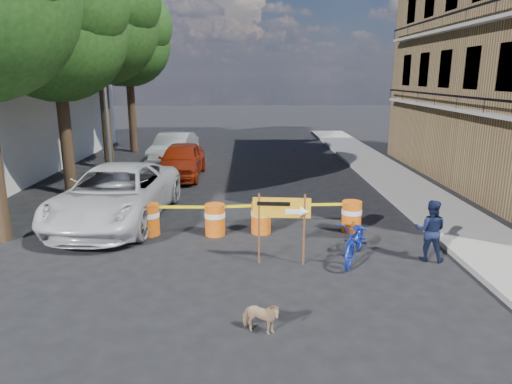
{
  "coord_description": "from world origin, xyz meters",
  "views": [
    {
      "loc": [
        -0.11,
        -9.93,
        4.39
      ],
      "look_at": [
        0.13,
        2.13,
        1.3
      ],
      "focal_mm": 32.0,
      "sensor_mm": 36.0,
      "label": 1
    }
  ],
  "objects_px": {
    "barrel_far_left": "(149,219)",
    "detour_sign": "(289,213)",
    "pedestrian": "(430,230)",
    "barrel_mid_right": "(261,217)",
    "suv_white": "(116,194)",
    "dog": "(260,318)",
    "sedan_silver": "(174,148)",
    "bicycle": "(356,221)",
    "sedan_red": "(181,160)",
    "barrel_far_right": "(351,216)",
    "barrel_mid_left": "(215,219)"
  },
  "relations": [
    {
      "from": "barrel_mid_left",
      "to": "barrel_mid_right",
      "type": "relative_size",
      "value": 1.0
    },
    {
      "from": "barrel_mid_left",
      "to": "sedan_red",
      "type": "relative_size",
      "value": 0.2
    },
    {
      "from": "barrel_far_right",
      "to": "pedestrian",
      "type": "height_order",
      "value": "pedestrian"
    },
    {
      "from": "barrel_far_left",
      "to": "barrel_mid_right",
      "type": "distance_m",
      "value": 3.16
    },
    {
      "from": "barrel_mid_right",
      "to": "pedestrian",
      "type": "bearing_deg",
      "value": -27.02
    },
    {
      "from": "barrel_far_left",
      "to": "barrel_mid_left",
      "type": "height_order",
      "value": "same"
    },
    {
      "from": "detour_sign",
      "to": "pedestrian",
      "type": "bearing_deg",
      "value": 8.4
    },
    {
      "from": "dog",
      "to": "suv_white",
      "type": "relative_size",
      "value": 0.12
    },
    {
      "from": "suv_white",
      "to": "barrel_mid_left",
      "type": "bearing_deg",
      "value": -18.88
    },
    {
      "from": "dog",
      "to": "sedan_silver",
      "type": "xyz_separation_m",
      "value": [
        -3.98,
        16.19,
        0.46
      ]
    },
    {
      "from": "barrel_mid_left",
      "to": "suv_white",
      "type": "height_order",
      "value": "suv_white"
    },
    {
      "from": "barrel_far_left",
      "to": "bicycle",
      "type": "xyz_separation_m",
      "value": [
        5.39,
        -1.95,
        0.53
      ]
    },
    {
      "from": "detour_sign",
      "to": "barrel_mid_right",
      "type": "bearing_deg",
      "value": 109.55
    },
    {
      "from": "barrel_mid_right",
      "to": "barrel_far_right",
      "type": "xyz_separation_m",
      "value": [
        2.61,
        0.08,
        0.0
      ]
    },
    {
      "from": "suv_white",
      "to": "sedan_silver",
      "type": "relative_size",
      "value": 1.32
    },
    {
      "from": "barrel_far_left",
      "to": "barrel_mid_right",
      "type": "relative_size",
      "value": 1.0
    },
    {
      "from": "sedan_silver",
      "to": "barrel_mid_right",
      "type": "bearing_deg",
      "value": -62.5
    },
    {
      "from": "barrel_mid_left",
      "to": "sedan_silver",
      "type": "xyz_separation_m",
      "value": [
        -2.85,
        11.07,
        0.29
      ]
    },
    {
      "from": "barrel_mid_left",
      "to": "detour_sign",
      "type": "relative_size",
      "value": 0.52
    },
    {
      "from": "dog",
      "to": "sedan_silver",
      "type": "bearing_deg",
      "value": 33.38
    },
    {
      "from": "detour_sign",
      "to": "suv_white",
      "type": "distance_m",
      "value": 6.08
    },
    {
      "from": "suv_white",
      "to": "dog",
      "type": "bearing_deg",
      "value": -52.28
    },
    {
      "from": "detour_sign",
      "to": "suv_white",
      "type": "bearing_deg",
      "value": 150.62
    },
    {
      "from": "bicycle",
      "to": "suv_white",
      "type": "relative_size",
      "value": 0.33
    },
    {
      "from": "barrel_far_left",
      "to": "detour_sign",
      "type": "height_order",
      "value": "detour_sign"
    },
    {
      "from": "sedan_silver",
      "to": "bicycle",
      "type": "bearing_deg",
      "value": -57.14
    },
    {
      "from": "suv_white",
      "to": "barrel_far_left",
      "type": "bearing_deg",
      "value": -41.21
    },
    {
      "from": "sedan_red",
      "to": "bicycle",
      "type": "bearing_deg",
      "value": -58.64
    },
    {
      "from": "barrel_far_right",
      "to": "dog",
      "type": "relative_size",
      "value": 1.26
    },
    {
      "from": "bicycle",
      "to": "barrel_mid_left",
      "type": "bearing_deg",
      "value": 175.5
    },
    {
      "from": "barrel_mid_left",
      "to": "dog",
      "type": "distance_m",
      "value": 5.25
    },
    {
      "from": "barrel_mid_right",
      "to": "bicycle",
      "type": "bearing_deg",
      "value": -42.64
    },
    {
      "from": "barrel_mid_right",
      "to": "dog",
      "type": "xyz_separation_m",
      "value": [
        -0.17,
        -5.27,
        -0.17
      ]
    },
    {
      "from": "suv_white",
      "to": "pedestrian",
      "type": "bearing_deg",
      "value": -16.59
    },
    {
      "from": "barrel_mid_left",
      "to": "bicycle",
      "type": "distance_m",
      "value": 4.04
    },
    {
      "from": "pedestrian",
      "to": "barrel_mid_right",
      "type": "bearing_deg",
      "value": -5.49
    },
    {
      "from": "suv_white",
      "to": "barrel_mid_right",
      "type": "bearing_deg",
      "value": -10.65
    },
    {
      "from": "barrel_far_left",
      "to": "pedestrian",
      "type": "relative_size",
      "value": 0.59
    },
    {
      "from": "barrel_far_left",
      "to": "pedestrian",
      "type": "height_order",
      "value": "pedestrian"
    },
    {
      "from": "dog",
      "to": "sedan_red",
      "type": "relative_size",
      "value": 0.16
    },
    {
      "from": "barrel_mid_right",
      "to": "bicycle",
      "type": "xyz_separation_m",
      "value": [
        2.23,
        -2.05,
        0.53
      ]
    },
    {
      "from": "barrel_far_left",
      "to": "pedestrian",
      "type": "distance_m",
      "value": 7.46
    },
    {
      "from": "sedan_silver",
      "to": "detour_sign",
      "type": "bearing_deg",
      "value": -63.57
    },
    {
      "from": "barrel_mid_right",
      "to": "barrel_far_left",
      "type": "bearing_deg",
      "value": -178.21
    },
    {
      "from": "pedestrian",
      "to": "dog",
      "type": "bearing_deg",
      "value": 58.94
    },
    {
      "from": "barrel_mid_left",
      "to": "barrel_mid_right",
      "type": "bearing_deg",
      "value": 6.62
    },
    {
      "from": "sedan_red",
      "to": "barrel_far_right",
      "type": "bearing_deg",
      "value": -50.14
    },
    {
      "from": "dog",
      "to": "sedan_silver",
      "type": "distance_m",
      "value": 16.68
    },
    {
      "from": "barrel_far_left",
      "to": "bicycle",
      "type": "height_order",
      "value": "bicycle"
    },
    {
      "from": "detour_sign",
      "to": "barrel_far_left",
      "type": "bearing_deg",
      "value": 155.23
    }
  ]
}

